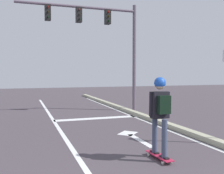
{
  "coord_description": "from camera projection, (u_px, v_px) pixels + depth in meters",
  "views": [
    {
      "loc": [
        -1.43,
        -1.62,
        1.77
      ],
      "look_at": [
        0.9,
        5.11,
        1.39
      ],
      "focal_mm": 41.65,
      "sensor_mm": 36.0,
      "label": 1
    }
  ],
  "objects": [
    {
      "name": "skateboard",
      "position": [
        159.0,
        156.0,
        5.32
      ],
      "size": [
        0.24,
        0.81,
        0.09
      ],
      "color": "#B71F3F",
      "rests_on": "ground"
    },
    {
      "name": "curb_strip",
      "position": [
        164.0,
        123.0,
        8.75
      ],
      "size": [
        0.24,
        24.0,
        0.14
      ],
      "primitive_type": "cube",
      "color": "#A7A58A",
      "rests_on": "ground"
    },
    {
      "name": "lane_arrow_head",
      "position": [
        128.0,
        133.0,
        7.62
      ],
      "size": [
        0.71,
        0.71,
        0.01
      ],
      "primitive_type": "cube",
      "rotation": [
        0.0,
        0.0,
        0.79
      ],
      "color": "silver",
      "rests_on": "ground"
    },
    {
      "name": "skater",
      "position": [
        160.0,
        107.0,
        5.25
      ],
      "size": [
        0.45,
        0.61,
        1.6
      ],
      "color": "#3C4660",
      "rests_on": "skateboard"
    },
    {
      "name": "lane_line_center",
      "position": [
        62.0,
        133.0,
        7.64
      ],
      "size": [
        0.12,
        20.0,
        0.01
      ],
      "primitive_type": "cube",
      "color": "silver",
      "rests_on": "ground"
    },
    {
      "name": "traffic_signal_mast",
      "position": [
        101.0,
        30.0,
        11.56
      ],
      "size": [
        5.32,
        0.34,
        4.91
      ],
      "color": "#5F5260",
      "rests_on": "ground"
    },
    {
      "name": "lane_arrow_stem",
      "position": [
        140.0,
        140.0,
        6.82
      ],
      "size": [
        0.16,
        1.4,
        0.01
      ],
      "primitive_type": "cube",
      "color": "silver",
      "rests_on": "ground"
    },
    {
      "name": "lane_line_curbside",
      "position": [
        158.0,
        126.0,
        8.67
      ],
      "size": [
        0.12,
        20.0,
        0.01
      ],
      "primitive_type": "cube",
      "color": "silver",
      "rests_on": "ground"
    },
    {
      "name": "stop_bar",
      "position": [
        97.0,
        118.0,
        10.14
      ],
      "size": [
        3.33,
        0.4,
        0.01
      ],
      "primitive_type": "cube",
      "color": "silver",
      "rests_on": "ground"
    }
  ]
}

